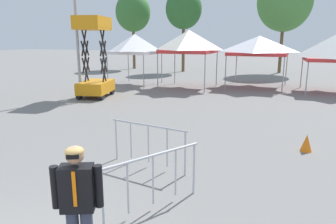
% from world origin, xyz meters
% --- Properties ---
extents(canopy_tent_far_left, '(2.91, 2.91, 3.36)m').
position_xyz_m(canopy_tent_far_left, '(-6.80, 16.61, 2.71)').
color(canopy_tent_far_left, '#9E9EA3').
rests_on(canopy_tent_far_left, ground).
extents(canopy_tent_center, '(3.08, 3.08, 3.57)m').
position_xyz_m(canopy_tent_center, '(-2.98, 16.45, 2.88)').
color(canopy_tent_center, '#9E9EA3').
rests_on(canopy_tent_center, ground).
extents(canopy_tent_right_of_center, '(3.60, 3.60, 3.23)m').
position_xyz_m(canopy_tent_right_of_center, '(1.00, 18.50, 2.63)').
color(canopy_tent_right_of_center, '#9E9EA3').
rests_on(canopy_tent_right_of_center, ground).
extents(canopy_tent_behind_center, '(3.31, 3.31, 3.29)m').
position_xyz_m(canopy_tent_behind_center, '(5.22, 17.91, 2.55)').
color(canopy_tent_behind_center, '#9E9EA3').
rests_on(canopy_tent_behind_center, ground).
extents(scissor_lift, '(1.91, 2.57, 4.15)m').
position_xyz_m(scissor_lift, '(-6.60, 11.65, 1.25)').
color(scissor_lift, black).
rests_on(scissor_lift, ground).
extents(person_foreground, '(0.60, 0.39, 1.78)m').
position_xyz_m(person_foreground, '(0.72, 0.64, 1.03)').
color(person_foreground, '#33384C').
rests_on(person_foreground, ground).
extents(tree_behind_tents_left, '(3.49, 3.49, 7.56)m').
position_xyz_m(tree_behind_tents_left, '(-12.35, 26.93, 5.62)').
color(tree_behind_tents_left, brown).
rests_on(tree_behind_tents_left, ground).
extents(tree_behind_tents_right, '(4.70, 4.70, 8.80)m').
position_xyz_m(tree_behind_tents_right, '(1.95, 28.09, 6.21)').
color(tree_behind_tents_right, brown).
rests_on(tree_behind_tents_right, ground).
extents(tree_behind_tents_center, '(3.30, 3.30, 7.52)m').
position_xyz_m(tree_behind_tents_center, '(-6.62, 25.97, 5.67)').
color(tree_behind_tents_center, brown).
rests_on(tree_behind_tents_center, ground).
extents(crowd_barrier_by_lift, '(2.08, 0.37, 1.08)m').
position_xyz_m(crowd_barrier_by_lift, '(0.04, 4.16, 0.75)').
color(crowd_barrier_by_lift, '#B7BABF').
rests_on(crowd_barrier_by_lift, ground).
extents(crowd_barrier_near_person, '(1.10, 1.84, 1.08)m').
position_xyz_m(crowd_barrier_near_person, '(0.96, 2.41, 0.75)').
color(crowd_barrier_near_person, '#B7BABF').
rests_on(crowd_barrier_near_person, ground).
extents(traffic_cone_lot_center, '(0.32, 0.32, 0.48)m').
position_xyz_m(traffic_cone_lot_center, '(3.65, 6.76, 0.24)').
color(traffic_cone_lot_center, orange).
rests_on(traffic_cone_lot_center, ground).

